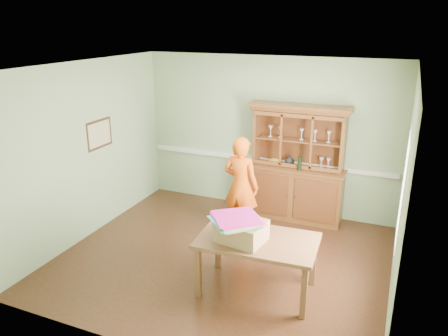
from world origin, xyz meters
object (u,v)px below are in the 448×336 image
at_px(dining_table, 257,245).
at_px(cardboard_box, 241,231).
at_px(person, 241,186).
at_px(china_hutch, 296,179).

xyz_separation_m(dining_table, cardboard_box, (-0.17, -0.11, 0.21)).
distance_m(dining_table, person, 1.60).
distance_m(china_hutch, dining_table, 2.33).
bearing_deg(china_hutch, person, -125.06).
distance_m(dining_table, cardboard_box, 0.30).
height_order(dining_table, cardboard_box, cardboard_box).
relative_size(dining_table, person, 0.94).
relative_size(dining_table, cardboard_box, 2.73).
relative_size(cardboard_box, person, 0.34).
height_order(china_hutch, cardboard_box, china_hutch).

